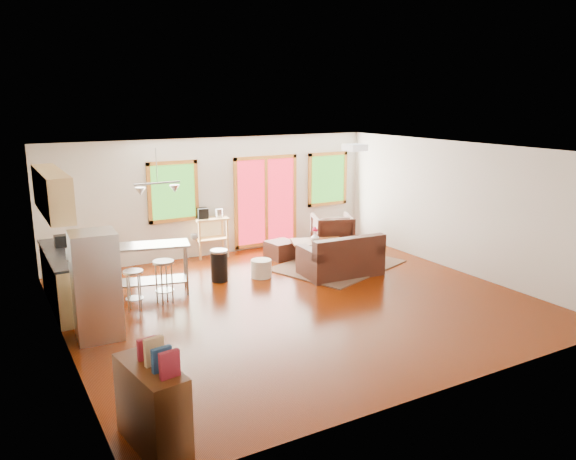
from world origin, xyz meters
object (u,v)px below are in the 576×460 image
armchair (332,230)px  ottoman (281,250)px  rug (337,265)px  loveseat (341,259)px  refrigerator (97,285)px  island (148,260)px  kitchen_cart (210,223)px  coffee_table (318,244)px

armchair → ottoman: (-1.42, -0.13, -0.26)m
armchair → rug: bearing=81.7°
loveseat → rug: bearing=66.0°
refrigerator → island: size_ratio=1.03×
ottoman → kitchen_cart: kitchen_cart is taller
loveseat → island: size_ratio=1.03×
loveseat → armchair: armchair is taller
refrigerator → loveseat: bearing=11.7°
island → ottoman: bearing=15.5°
rug → kitchen_cart: bearing=136.0°
rug → island: (-3.91, 0.22, 0.62)m
rug → kitchen_cart: size_ratio=2.21×
armchair → refrigerator: size_ratio=0.56×
armchair → island: bearing=33.1°
loveseat → refrigerator: refrigerator is taller
loveseat → coffee_table: (0.13, 1.08, 0.05)m
kitchen_cart → ottoman: bearing=-34.1°
refrigerator → kitchen_cart: size_ratio=1.44×
loveseat → kitchen_cart: 3.10m
armchair → coffee_table: bearing=60.1°
ottoman → refrigerator: bearing=-151.4°
coffee_table → armchair: 1.08m
coffee_table → refrigerator: (-4.92, -1.80, 0.42)m
rug → coffee_table: (-0.15, 0.54, 0.36)m
coffee_table → refrigerator: refrigerator is taller
loveseat → coffee_table: 1.09m
ottoman → kitchen_cart: bearing=145.9°
rug → ottoman: size_ratio=4.33×
ottoman → refrigerator: refrigerator is taller
rug → refrigerator: (-5.07, -1.26, 0.78)m
ottoman → island: (-3.17, -0.88, 0.44)m
ottoman → island: 3.32m
rug → ottoman: ottoman is taller
rug → armchair: armchair is taller
refrigerator → island: (1.15, 1.48, -0.16)m
island → kitchen_cart: bearing=43.1°
loveseat → ottoman: size_ratio=2.82×
coffee_table → armchair: armchair is taller
rug → ottoman: 1.34m
coffee_table → refrigerator: bearing=-159.9°
coffee_table → ottoman: coffee_table is taller
coffee_table → ottoman: bearing=136.9°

